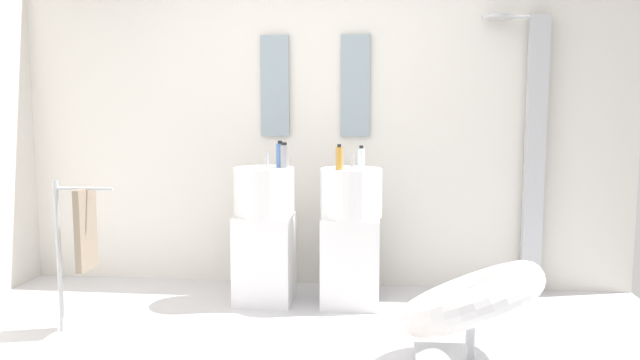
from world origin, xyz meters
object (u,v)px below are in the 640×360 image
Objects in this scene: soap_bottle_blue at (280,155)px; soap_bottle_clear at (361,157)px; lounge_chair at (471,308)px; soap_bottle_amber at (339,158)px; towel_rack at (81,233)px; pedestal_sink_right at (351,235)px; pedestal_sink_left at (264,233)px; shower_column at (533,150)px; soap_bottle_grey at (285,156)px.

soap_bottle_blue is 0.57m from soap_bottle_clear.
lounge_chair is 5.97× the size of soap_bottle_amber.
soap_bottle_amber is at bearing 22.61° from towel_rack.
towel_rack is at bearing 171.37° from lounge_chair.
soap_bottle_blue is at bearing 175.12° from pedestal_sink_right.
pedestal_sink_left is at bearing 36.62° from towel_rack.
shower_column is (1.31, 0.41, 0.58)m from pedestal_sink_right.
soap_bottle_grey is at bearing 5.50° from pedestal_sink_left.
soap_bottle_amber is 1.12× the size of soap_bottle_clear.
towel_rack is at bearing -143.38° from pedestal_sink_left.
soap_bottle_blue is 0.05m from soap_bottle_grey.
soap_bottle_amber is 0.98× the size of soap_bottle_grey.
shower_column is at bearing 21.51° from towel_rack.
towel_rack is at bearing -146.59° from soap_bottle_grey.
towel_rack is (-2.92, -1.15, -0.45)m from shower_column.
pedestal_sink_right is 1.29m from lounge_chair.
soap_bottle_blue is at bearing -176.33° from soap_bottle_clear.
lounge_chair is (1.31, -1.08, -0.15)m from pedestal_sink_left.
pedestal_sink_left is at bearing 169.66° from soap_bottle_amber.
towel_rack is 6.13× the size of soap_bottle_clear.
soap_bottle_clear reaches higher than lounge_chair.
soap_bottle_grey is at bearing -38.29° from soap_bottle_blue.
shower_column is (1.93, 0.41, 0.58)m from pedestal_sink_left.
soap_bottle_amber is at bearing -159.72° from shower_column.
soap_bottle_blue reaches higher than pedestal_sink_right.
lounge_chair is 5.56× the size of soap_bottle_blue.
soap_bottle_grey is at bearing 33.41° from towel_rack.
soap_bottle_grey is at bearing 178.28° from pedestal_sink_right.
pedestal_sink_left is 0.52× the size of shower_column.
soap_bottle_blue reaches higher than towel_rack.
soap_bottle_clear is (0.06, 0.08, 0.54)m from pedestal_sink_right.
shower_column is 1.29m from soap_bottle_clear.
pedestal_sink_right is at bearing -162.45° from shower_column.
lounge_chair is 1.74m from soap_bottle_grey.
shower_column reaches higher than soap_bottle_grey.
pedestal_sink_right is 1.77m from towel_rack.
soap_bottle_blue reaches higher than pedestal_sink_left.
soap_bottle_blue is (-1.20, 1.13, 0.70)m from lounge_chair.
soap_bottle_grey is 1.15× the size of soap_bottle_clear.
soap_bottle_amber is (-1.39, -0.51, -0.03)m from shower_column.
soap_bottle_blue is 1.07× the size of soap_bottle_amber.
soap_bottle_blue is at bearing 136.71° from lounge_chair.
pedestal_sink_left is 0.62m from pedestal_sink_right.
shower_column reaches higher than soap_bottle_amber.
soap_bottle_clear is at bearing 118.24° from lounge_chair.
pedestal_sink_right is (0.62, 0.00, 0.00)m from pedestal_sink_left.
soap_bottle_blue reaches higher than soap_bottle_clear.
soap_bottle_grey is (0.04, -0.03, -0.00)m from soap_bottle_blue.
pedestal_sink_right is 0.75m from soap_bottle_blue.
soap_bottle_grey is (0.15, 0.01, 0.55)m from pedestal_sink_left.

